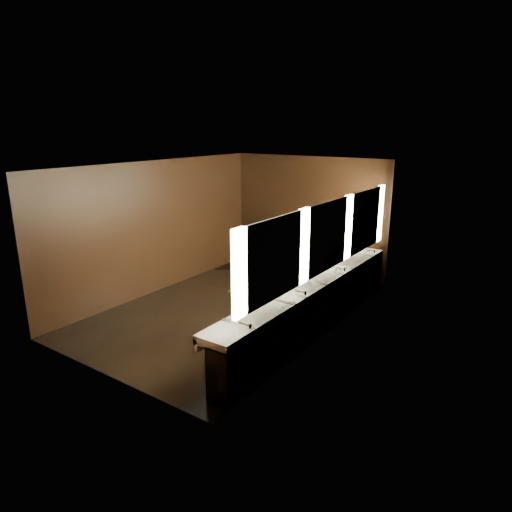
{
  "coord_description": "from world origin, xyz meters",
  "views": [
    {
      "loc": [
        5.14,
        -6.59,
        3.49
      ],
      "look_at": [
        0.56,
        0.0,
        1.18
      ],
      "focal_mm": 32.0,
      "sensor_mm": 36.0,
      "label": 1
    }
  ],
  "objects": [
    {
      "name": "wall_back",
      "position": [
        0.0,
        3.0,
        1.4
      ],
      "size": [
        4.0,
        0.02,
        2.8
      ],
      "primitive_type": "cube",
      "color": "black",
      "rests_on": "floor"
    },
    {
      "name": "wall_right",
      "position": [
        2.0,
        0.0,
        1.4
      ],
      "size": [
        0.02,
        6.0,
        2.8
      ],
      "primitive_type": "cube",
      "color": "black",
      "rests_on": "floor"
    },
    {
      "name": "wall_front",
      "position": [
        0.0,
        -3.0,
        1.4
      ],
      "size": [
        4.0,
        0.02,
        2.8
      ],
      "primitive_type": "cube",
      "color": "black",
      "rests_on": "floor"
    },
    {
      "name": "mirror_band",
      "position": [
        1.98,
        -0.0,
        1.75
      ],
      "size": [
        0.06,
        5.03,
        1.15
      ],
      "color": "#FCF8D0",
      "rests_on": "wall_right"
    },
    {
      "name": "floor",
      "position": [
        0.0,
        0.0,
        0.0
      ],
      "size": [
        6.0,
        6.0,
        0.0
      ],
      "primitive_type": "plane",
      "color": "black",
      "rests_on": "ground"
    },
    {
      "name": "ceiling",
      "position": [
        0.0,
        0.0,
        2.8
      ],
      "size": [
        4.0,
        6.0,
        0.02
      ],
      "primitive_type": "cube",
      "color": "#2D2D2B",
      "rests_on": "wall_back"
    },
    {
      "name": "person",
      "position": [
        1.19,
        -1.26,
        0.89
      ],
      "size": [
        0.53,
        0.71,
        1.78
      ],
      "primitive_type": "imported",
      "rotation": [
        0.0,
        0.0,
        -1.4
      ],
      "color": "#7CAABA",
      "rests_on": "floor"
    },
    {
      "name": "trash_bin",
      "position": [
        1.58,
        -0.64,
        0.25
      ],
      "size": [
        0.41,
        0.41,
        0.5
      ],
      "primitive_type": "cylinder",
      "rotation": [
        0.0,
        0.0,
        -0.33
      ],
      "color": "black",
      "rests_on": "floor"
    },
    {
      "name": "sink_counter",
      "position": [
        1.79,
        0.0,
        0.5
      ],
      "size": [
        0.55,
        5.4,
        1.01
      ],
      "color": "black",
      "rests_on": "floor"
    },
    {
      "name": "wall_left",
      "position": [
        -2.0,
        0.0,
        1.4
      ],
      "size": [
        0.02,
        6.0,
        2.8
      ],
      "primitive_type": "cube",
      "color": "black",
      "rests_on": "floor"
    }
  ]
}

